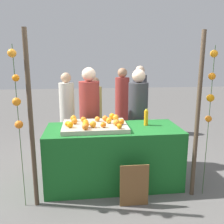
# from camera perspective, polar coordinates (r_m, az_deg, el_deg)

# --- Properties ---
(ground_plane) EXTENTS (24.00, 24.00, 0.00)m
(ground_plane) POSITION_cam_1_polar(r_m,az_deg,el_deg) (3.82, 0.27, -16.27)
(ground_plane) COLOR #565451
(stall_counter) EXTENTS (1.93, 0.81, 0.86)m
(stall_counter) POSITION_cam_1_polar(r_m,az_deg,el_deg) (3.64, 0.28, -10.29)
(stall_counter) COLOR #196023
(stall_counter) RESTS_ON ground_plane
(orange_tray) EXTENTS (0.91, 0.66, 0.06)m
(orange_tray) POSITION_cam_1_polar(r_m,az_deg,el_deg) (3.47, -4.06, -3.34)
(orange_tray) COLOR #B2AD99
(orange_tray) RESTS_ON stall_counter
(orange_0) EXTENTS (0.09, 0.09, 0.09)m
(orange_0) POSITION_cam_1_polar(r_m,az_deg,el_deg) (3.65, 0.88, -1.31)
(orange_0) COLOR orange
(orange_0) RESTS_ON orange_tray
(orange_1) EXTENTS (0.08, 0.08, 0.08)m
(orange_1) POSITION_cam_1_polar(r_m,az_deg,el_deg) (3.45, -6.25, -2.33)
(orange_1) COLOR orange
(orange_1) RESTS_ON orange_tray
(orange_2) EXTENTS (0.08, 0.08, 0.08)m
(orange_2) POSITION_cam_1_polar(r_m,az_deg,el_deg) (3.60, -3.48, -1.64)
(orange_2) COLOR orange
(orange_2) RESTS_ON orange_tray
(orange_3) EXTENTS (0.08, 0.08, 0.08)m
(orange_3) POSITION_cam_1_polar(r_m,az_deg,el_deg) (3.62, -1.64, -1.51)
(orange_3) COLOR orange
(orange_3) RESTS_ON orange_tray
(orange_4) EXTENTS (0.09, 0.09, 0.09)m
(orange_4) POSITION_cam_1_polar(r_m,az_deg,el_deg) (3.36, 1.07, -2.54)
(orange_4) COLOR orange
(orange_4) RESTS_ON orange_tray
(orange_5) EXTENTS (0.07, 0.07, 0.07)m
(orange_5) POSITION_cam_1_polar(r_m,az_deg,el_deg) (3.22, 1.76, -3.34)
(orange_5) COLOR orange
(orange_5) RESTS_ON orange_tray
(orange_6) EXTENTS (0.08, 0.08, 0.08)m
(orange_6) POSITION_cam_1_polar(r_m,az_deg,el_deg) (3.58, -6.76, -1.76)
(orange_6) COLOR orange
(orange_6) RESTS_ON orange_tray
(orange_7) EXTENTS (0.08, 0.08, 0.08)m
(orange_7) POSITION_cam_1_polar(r_m,az_deg,el_deg) (3.49, -0.78, -2.00)
(orange_7) COLOR orange
(orange_7) RESTS_ON orange_tray
(orange_8) EXTENTS (0.08, 0.08, 0.08)m
(orange_8) POSITION_cam_1_polar(r_m,az_deg,el_deg) (3.19, -6.33, -3.47)
(orange_8) COLOR orange
(orange_8) RESTS_ON orange_tray
(orange_9) EXTENTS (0.08, 0.08, 0.08)m
(orange_9) POSITION_cam_1_polar(r_m,az_deg,el_deg) (3.32, -9.85, -2.96)
(orange_9) COLOR orange
(orange_9) RESTS_ON orange_tray
(orange_10) EXTENTS (0.09, 0.09, 0.09)m
(orange_10) POSITION_cam_1_polar(r_m,az_deg,el_deg) (3.73, 0.03, -0.99)
(orange_10) COLOR orange
(orange_10) RESTS_ON orange_tray
(orange_11) EXTENTS (0.08, 0.08, 0.08)m
(orange_11) POSITION_cam_1_polar(r_m,az_deg,el_deg) (3.43, 2.24, -2.27)
(orange_11) COLOR orange
(orange_11) RESTS_ON orange_tray
(orange_12) EXTENTS (0.08, 0.08, 0.08)m
(orange_12) POSITION_cam_1_polar(r_m,az_deg,el_deg) (3.28, -2.07, -3.02)
(orange_12) COLOR orange
(orange_12) RESTS_ON orange_tray
(orange_13) EXTENTS (0.08, 0.08, 0.08)m
(orange_13) POSITION_cam_1_polar(r_m,az_deg,el_deg) (3.50, -8.86, -2.14)
(orange_13) COLOR orange
(orange_13) RESTS_ON orange_tray
(orange_14) EXTENTS (0.09, 0.09, 0.09)m
(orange_14) POSITION_cam_1_polar(r_m,az_deg,el_deg) (3.64, -9.06, -1.49)
(orange_14) COLOR orange
(orange_14) RESTS_ON orange_tray
(orange_15) EXTENTS (0.09, 0.09, 0.09)m
(orange_15) POSITION_cam_1_polar(r_m,az_deg,el_deg) (3.29, -4.49, -2.91)
(orange_15) COLOR orange
(orange_15) RESTS_ON orange_tray
(orange_16) EXTENTS (0.07, 0.07, 0.07)m
(orange_16) POSITION_cam_1_polar(r_m,az_deg,el_deg) (3.40, -10.44, -2.73)
(orange_16) COLOR orange
(orange_16) RESTS_ON orange_tray
(orange_17) EXTENTS (0.09, 0.09, 0.09)m
(orange_17) POSITION_cam_1_polar(r_m,az_deg,el_deg) (3.28, -6.21, -2.95)
(orange_17) COLOR orange
(orange_17) RESTS_ON orange_tray
(juice_bottle) EXTENTS (0.06, 0.06, 0.24)m
(juice_bottle) POSITION_cam_1_polar(r_m,az_deg,el_deg) (3.63, 8.03, -1.33)
(juice_bottle) COLOR orange
(juice_bottle) RESTS_ON stall_counter
(chalkboard_sign) EXTENTS (0.37, 0.03, 0.57)m
(chalkboard_sign) POSITION_cam_1_polar(r_m,az_deg,el_deg) (3.20, 5.24, -16.90)
(chalkboard_sign) COLOR brown
(chalkboard_sign) RESTS_ON ground_plane
(vendor_left) EXTENTS (0.34, 0.34, 1.70)m
(vendor_left) POSITION_cam_1_polar(r_m,az_deg,el_deg) (4.15, -5.26, -2.21)
(vendor_left) COLOR maroon
(vendor_left) RESTS_ON ground_plane
(vendor_right) EXTENTS (0.33, 0.33, 1.67)m
(vendor_right) POSITION_cam_1_polar(r_m,az_deg,el_deg) (4.23, 6.07, -2.14)
(vendor_right) COLOR #333338
(vendor_right) RESTS_ON ground_plane
(crowd_person_0) EXTENTS (0.31, 0.31, 1.56)m
(crowd_person_0) POSITION_cam_1_polar(r_m,az_deg,el_deg) (5.20, -10.49, -0.09)
(crowd_person_0) COLOR beige
(crowd_person_0) RESTS_ON ground_plane
(crowd_person_1) EXTENTS (0.30, 0.30, 1.48)m
(crowd_person_1) POSITION_cam_1_polar(r_m,az_deg,el_deg) (5.01, -4.05, -0.82)
(crowd_person_1) COLOR tan
(crowd_person_1) RESTS_ON ground_plane
(crowd_person_2) EXTENTS (0.33, 0.33, 1.63)m
(crowd_person_2) POSITION_cam_1_polar(r_m,az_deg,el_deg) (5.70, 2.39, 1.55)
(crowd_person_2) COLOR maroon
(crowd_person_2) RESTS_ON ground_plane
(crowd_person_3) EXTENTS (0.34, 0.34, 1.67)m
(crowd_person_3) POSITION_cam_1_polar(r_m,az_deg,el_deg) (6.07, 6.45, 2.33)
(crowd_person_3) COLOR #333338
(crowd_person_3) RESTS_ON ground_plane
(canopy_post_left) EXTENTS (0.06, 0.06, 2.18)m
(canopy_post_left) POSITION_cam_1_polar(r_m,az_deg,el_deg) (3.05, -18.52, -2.41)
(canopy_post_left) COLOR #473828
(canopy_post_left) RESTS_ON ground_plane
(canopy_post_right) EXTENTS (0.06, 0.06, 2.18)m
(canopy_post_right) POSITION_cam_1_polar(r_m,az_deg,el_deg) (3.31, 19.48, -1.32)
(canopy_post_right) COLOR #473828
(canopy_post_right) RESTS_ON ground_plane
(garland_strand_left) EXTENTS (0.11, 0.10, 2.00)m
(garland_strand_left) POSITION_cam_1_polar(r_m,az_deg,el_deg) (3.01, -21.67, 4.16)
(garland_strand_left) COLOR #2D4C23
(garland_strand_left) RESTS_ON ground_plane
(garland_strand_right) EXTENTS (0.10, 0.11, 2.00)m
(garland_strand_right) POSITION_cam_1_polar(r_m,az_deg,el_deg) (3.32, 22.32, 5.29)
(garland_strand_right) COLOR #2D4C23
(garland_strand_right) RESTS_ON ground_plane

